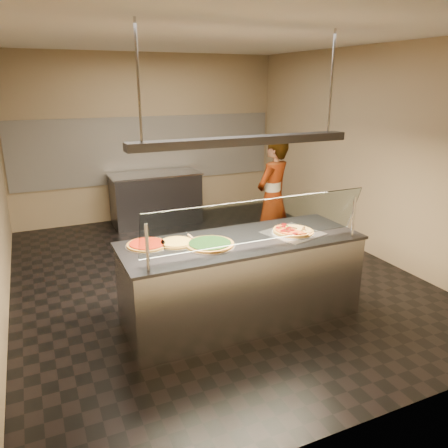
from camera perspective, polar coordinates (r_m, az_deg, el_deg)
name	(u,v)px	position (r m, az deg, el deg)	size (l,w,h in m)	color
ground	(211,275)	(6.00, -1.69, -6.64)	(5.00, 6.00, 0.02)	black
ceiling	(209,35)	(5.47, -2.01, 23.45)	(5.00, 6.00, 0.02)	silver
wall_back	(148,138)	(8.37, -9.87, 10.98)	(5.00, 0.02, 3.00)	tan
wall_front	(384,241)	(3.06, 20.20, -2.04)	(5.00, 0.02, 3.00)	tan
wall_right	(366,152)	(6.88, 18.11, 8.87)	(0.02, 6.00, 3.00)	tan
tile_band	(149,149)	(8.37, -9.75, 9.60)	(4.90, 0.02, 1.20)	silver
serving_counter	(241,280)	(4.74, 2.29, -7.30)	(2.54, 0.94, 0.93)	#B7B7BC
sneeze_guard	(258,222)	(4.18, 4.51, 0.31)	(2.30, 0.18, 0.54)	#B7B7BC
perforated_tray	(293,233)	(4.80, 8.99, -1.11)	(0.65, 0.65, 0.01)	silver
half_pizza_pepperoni	(285,231)	(4.74, 7.93, -0.96)	(0.33, 0.48, 0.05)	olive
half_pizza_sausage	(301,230)	(4.85, 10.07, -0.72)	(0.33, 0.48, 0.04)	olive
pizza_spinach	(210,244)	(4.39, -1.88, -2.62)	(0.52, 0.52, 0.03)	silver
pizza_cheese	(176,242)	(4.46, -6.24, -2.41)	(0.39, 0.39, 0.03)	silver
pizza_tomato	(147,244)	(4.45, -10.00, -2.63)	(0.44, 0.44, 0.03)	silver
pizza_spatula	(196,237)	(4.54, -3.74, -1.77)	(0.17, 0.23, 0.02)	#B7B7BC
prep_table	(156,198)	(8.11, -8.89, 3.36)	(1.61, 0.74, 0.93)	#3E3E44
worker	(273,197)	(6.49, 6.39, 3.51)	(0.64, 0.42, 1.75)	#34303C
heat_lamp_housing	(243,141)	(4.32, 2.54, 10.79)	(2.30, 0.18, 0.08)	#3E3E44
lamp_rod_left	(138,82)	(3.94, -11.14, 17.74)	(0.02, 0.02, 1.01)	#B7B7BC
lamp_rod_right	(332,82)	(4.82, 13.87, 17.57)	(0.02, 0.02, 1.01)	#B7B7BC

